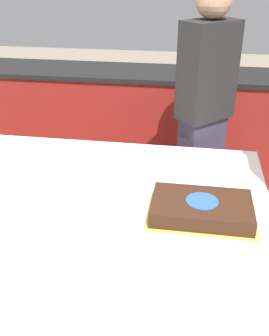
# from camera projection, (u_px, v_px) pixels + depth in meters

# --- Properties ---
(ground_plane) EXTENTS (14.00, 14.00, 0.00)m
(ground_plane) POSITION_uv_depth(u_px,v_px,m) (80.00, 281.00, 2.43)
(ground_plane) COLOR gray
(back_counter) EXTENTS (4.40, 0.58, 0.92)m
(back_counter) POSITION_uv_depth(u_px,v_px,m) (125.00, 120.00, 3.60)
(back_counter) COLOR maroon
(back_counter) RESTS_ON ground_plane
(dining_table) EXTENTS (2.04, 1.03, 0.72)m
(dining_table) POSITION_uv_depth(u_px,v_px,m) (76.00, 234.00, 2.26)
(dining_table) COLOR white
(dining_table) RESTS_ON ground_plane
(cake) EXTENTS (0.49, 0.33, 0.08)m
(cake) POSITION_uv_depth(u_px,v_px,m) (201.00, 208.00, 1.79)
(cake) COLOR gold
(cake) RESTS_ON dining_table
(side_plate_near_cake) EXTENTS (0.21, 0.21, 0.00)m
(side_plate_near_cake) POSITION_uv_depth(u_px,v_px,m) (207.00, 181.00, 2.08)
(side_plate_near_cake) COLOR white
(side_plate_near_cake) RESTS_ON dining_table
(utensil_pile) EXTENTS (0.12, 0.10, 0.02)m
(utensil_pile) POSITION_uv_depth(u_px,v_px,m) (28.00, 221.00, 1.74)
(utensil_pile) COLOR white
(utensil_pile) RESTS_ON dining_table
(person_cutting_cake) EXTENTS (0.39, 0.38, 1.67)m
(person_cutting_cake) POSITION_uv_depth(u_px,v_px,m) (204.00, 112.00, 2.57)
(person_cutting_cake) COLOR #383347
(person_cutting_cake) RESTS_ON ground_plane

